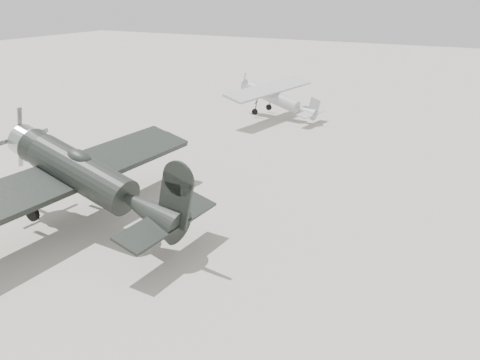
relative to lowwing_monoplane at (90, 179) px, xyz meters
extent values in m
plane|color=#ACA999|center=(3.18, 2.78, -2.33)|extent=(160.00, 160.00, 0.00)
cylinder|color=black|center=(-0.45, 0.03, 0.08)|extent=(5.06, 1.91, 1.58)
cone|color=black|center=(3.27, -0.22, 0.14)|extent=(3.03, 1.66, 1.47)
cylinder|color=#A6A8AA|center=(-3.88, 0.26, 0.08)|extent=(1.11, 1.46, 1.40)
cone|color=#A6A8AA|center=(-4.56, 0.30, 0.08)|extent=(0.44, 0.66, 0.63)
cube|color=#A6A8AA|center=(-4.48, 0.30, 0.08)|extent=(0.08, 0.21, 2.93)
ellipsoid|color=black|center=(-0.67, 0.04, 0.78)|extent=(1.29, 0.85, 0.52)
cube|color=black|center=(-1.24, 0.08, -0.31)|extent=(3.27, 13.67, 0.25)
cube|color=black|center=(4.17, -0.28, 0.19)|extent=(1.55, 4.81, 0.11)
cube|color=black|center=(4.34, -0.29, 1.15)|extent=(1.36, 0.20, 2.03)
cylinder|color=black|center=(-1.79, -1.41, -1.86)|extent=(0.78, 0.23, 0.77)
cylinder|color=black|center=(-1.58, 1.63, -1.86)|extent=(0.78, 0.23, 0.77)
cylinder|color=#333333|center=(-1.79, -1.41, -1.10)|extent=(0.13, 0.13, 1.58)
cylinder|color=#333333|center=(-1.58, 1.63, -1.10)|extent=(0.13, 0.13, 1.58)
cylinder|color=black|center=(4.45, -0.30, -0.35)|extent=(0.25, 0.11, 0.25)
cylinder|color=#A4A7AA|center=(-1.14, 21.27, -0.69)|extent=(4.87, 1.82, 1.01)
cone|color=#A4A7AA|center=(2.02, 20.72, -0.69)|extent=(1.78, 1.19, 0.92)
cone|color=#A4A7AA|center=(-3.76, 21.74, -0.69)|extent=(0.71, 1.03, 0.95)
cube|color=#A4A7AA|center=(-4.12, 21.80, -0.69)|extent=(0.07, 0.13, 2.01)
cube|color=#A4A7AA|center=(-1.50, 21.34, -0.12)|extent=(3.47, 10.22, 0.16)
cube|color=#A4A7AA|center=(2.47, 20.64, -0.64)|extent=(1.35, 3.21, 0.07)
cube|color=#A4A7AA|center=(2.56, 20.62, -0.05)|extent=(0.82, 0.22, 1.19)
cylinder|color=black|center=(-2.04, 20.41, -2.08)|extent=(0.53, 0.22, 0.51)
cylinder|color=black|center=(-1.69, 22.39, -2.08)|extent=(0.53, 0.22, 0.51)
cylinder|color=#333333|center=(-2.04, 20.41, -1.56)|extent=(0.10, 0.10, 1.10)
cylinder|color=#333333|center=(-1.69, 22.39, -1.56)|extent=(0.10, 0.10, 1.10)
cylinder|color=black|center=(2.65, 20.60, -0.96)|extent=(0.17, 0.09, 0.16)
camera|label=1|loc=(13.84, -13.06, 7.25)|focal=35.00mm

